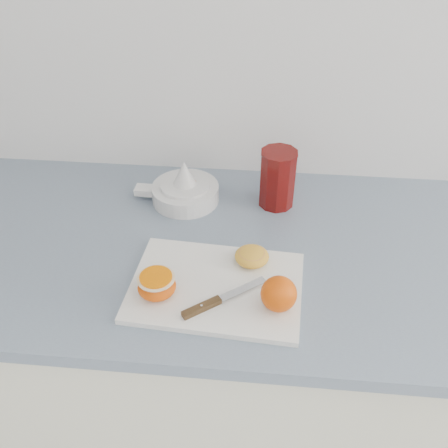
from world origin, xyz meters
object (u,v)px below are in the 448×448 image
object	(u,v)px
counter	(220,369)
cutting_board	(216,287)
citrus_juicer	(185,190)
half_orange	(157,285)
red_tumbler	(277,180)

from	to	relation	value
counter	cutting_board	bearing A→B (deg)	-86.09
citrus_juicer	counter	bearing A→B (deg)	-57.50
counter	half_orange	distance (m)	0.52
half_orange	red_tumbler	bearing A→B (deg)	56.66
half_orange	red_tumbler	xyz separation A→B (m)	(0.22, 0.33, 0.03)
cutting_board	citrus_juicer	distance (m)	0.31
half_orange	counter	bearing A→B (deg)	60.45
citrus_juicer	red_tumbler	bearing A→B (deg)	1.93
cutting_board	half_orange	size ratio (longest dim) A/B	4.52
citrus_juicer	red_tumbler	distance (m)	0.22
half_orange	red_tumbler	size ratio (longest dim) A/B	0.52
half_orange	citrus_juicer	world-z (taller)	citrus_juicer
red_tumbler	half_orange	bearing A→B (deg)	-123.34
half_orange	citrus_juicer	size ratio (longest dim) A/B	0.36
cutting_board	red_tumbler	xyz separation A→B (m)	(0.11, 0.30, 0.06)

